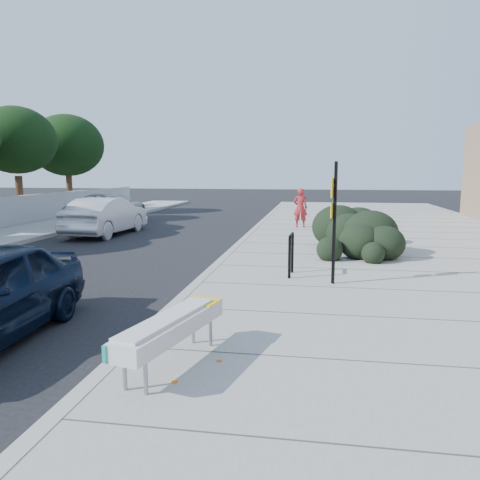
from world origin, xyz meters
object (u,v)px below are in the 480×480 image
object	(u,v)px
bench	(172,327)
suv_silver	(108,209)
wagon_silver	(106,216)
bike_rack	(291,250)
pedestrian	(300,208)
sign_post	(334,215)

from	to	relation	value
bench	suv_silver	distance (m)	18.15
bench	wagon_silver	xyz separation A→B (m)	(-6.83, 12.73, 0.12)
bike_rack	suv_silver	world-z (taller)	suv_silver
bench	bike_rack	size ratio (longest dim) A/B	2.13
bench	suv_silver	size ratio (longest dim) A/B	0.39
bench	pedestrian	bearing A→B (deg)	99.75
wagon_silver	pedestrian	xyz separation A→B (m)	(7.95, 2.67, 0.24)
sign_post	pedestrian	size ratio (longest dim) A/B	1.56
bench	suv_silver	bearing A→B (deg)	131.23
wagon_silver	suv_silver	xyz separation A→B (m)	(-1.50, 3.40, -0.00)
wagon_silver	suv_silver	distance (m)	3.71
bench	wagon_silver	world-z (taller)	wagon_silver
bench	wagon_silver	size ratio (longest dim) A/B	0.46
bench	pedestrian	size ratio (longest dim) A/B	1.25
suv_silver	bench	bearing A→B (deg)	112.36
bike_rack	pedestrian	world-z (taller)	pedestrian
pedestrian	bike_rack	bearing A→B (deg)	88.10
suv_silver	pedestrian	distance (m)	9.48
suv_silver	bike_rack	bearing A→B (deg)	127.21
bench	bike_rack	distance (m)	5.70
wagon_silver	bike_rack	bearing A→B (deg)	140.81
wagon_silver	pedestrian	distance (m)	8.39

